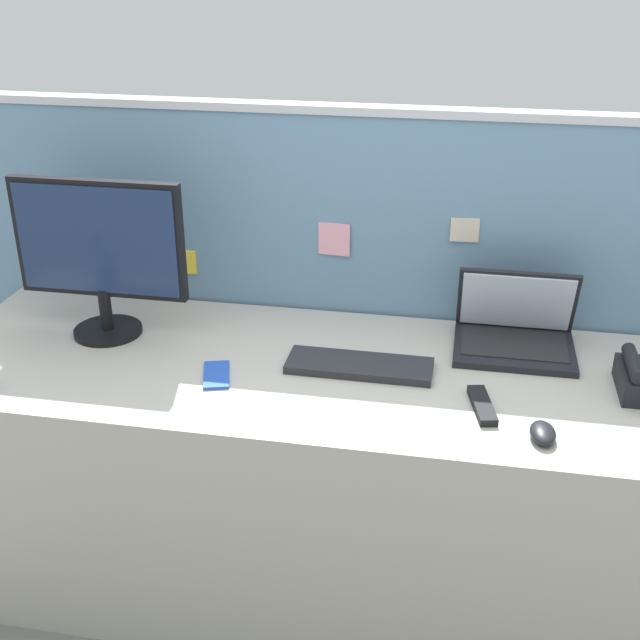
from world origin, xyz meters
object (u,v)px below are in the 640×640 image
Objects in this scene: desktop_monitor at (99,249)px; computer_mouse_right_hand at (543,433)px; laptop at (515,329)px; cell_phone_blue_case at (216,375)px; keyboard_main at (359,366)px; tv_remote at (482,405)px.

computer_mouse_right_hand is (1.23, -0.35, -0.25)m from desktop_monitor.
laptop is 0.85m from cell_phone_blue_case.
desktop_monitor is 1.27× the size of keyboard_main.
tv_remote is at bearing -12.31° from desktop_monitor.
keyboard_main reaches higher than cell_phone_blue_case.
desktop_monitor reaches higher than tv_remote.
desktop_monitor is 1.50× the size of laptop.
computer_mouse_right_hand is 0.85m from cell_phone_blue_case.
laptop is at bearing 6.11° from desktop_monitor.
laptop reaches higher than tv_remote.
desktop_monitor reaches higher than cell_phone_blue_case.
desktop_monitor reaches higher than laptop.
cell_phone_blue_case is (-0.37, -0.11, -0.01)m from keyboard_main.
laptop reaches higher than computer_mouse_right_hand.
laptop reaches higher than keyboard_main.
keyboard_main is at bearing -152.24° from laptop.
desktop_monitor is at bearing 155.65° from tv_remote.
tv_remote is at bearing -19.48° from cell_phone_blue_case.
keyboard_main is (-0.41, -0.22, -0.04)m from laptop.
keyboard_main is at bearing -6.86° from desktop_monitor.
laptop reaches higher than cell_phone_blue_case.
laptop is 1.97× the size of tv_remote.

